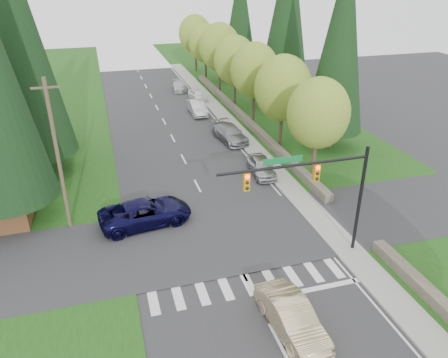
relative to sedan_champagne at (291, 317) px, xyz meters
name	(u,v)px	position (x,y,z in m)	size (l,w,h in m)	color
ground	(270,325)	(-0.83, 0.54, -0.81)	(120.00, 120.00, 0.00)	#28282B
grass_east	(320,148)	(12.17, 20.54, -0.78)	(14.00, 110.00, 0.06)	#1A4211
grass_west	(28,182)	(-13.83, 20.54, -0.78)	(14.00, 110.00, 0.06)	#1A4211
cross_street	(224,237)	(-0.83, 8.54, -0.81)	(120.00, 8.00, 0.10)	#28282B
sidewalk_east	(252,147)	(6.07, 22.54, -0.74)	(1.80, 80.00, 0.13)	gray
curb_east	(244,147)	(5.22, 22.54, -0.74)	(0.20, 80.00, 0.13)	gray
stone_wall_north	(243,117)	(7.77, 30.54, -0.46)	(0.70, 40.00, 0.70)	#4C4438
traffic_signal	(318,182)	(3.54, 5.04, 4.18)	(8.70, 0.37, 6.80)	black
utility_pole	(58,156)	(-10.33, 12.54, 4.33)	(1.60, 0.24, 10.00)	#473828
decid_tree_0	(318,113)	(8.37, 14.54, 4.79)	(4.80, 4.80, 8.37)	#38281C
decid_tree_1	(283,88)	(8.47, 21.54, 4.99)	(5.20, 5.20, 8.80)	#38281C
decid_tree_2	(255,71)	(8.27, 28.54, 5.12)	(5.00, 5.00, 8.82)	#38281C
decid_tree_3	(235,60)	(8.37, 35.54, 4.86)	(5.00, 5.00, 8.55)	#38281C
decid_tree_4	(220,47)	(8.47, 42.54, 5.25)	(5.40, 5.40, 9.18)	#38281C
decid_tree_5	(205,43)	(8.27, 49.54, 4.72)	(4.80, 4.80, 8.30)	#38281C
decid_tree_6	(195,34)	(8.37, 56.54, 5.06)	(5.20, 5.20, 8.86)	#38281C
conifer_w_c	(15,32)	(-12.83, 22.54, 10.49)	(6.46, 6.46, 20.80)	#38281C
conifer_w_e	(1,36)	(-14.83, 28.54, 9.48)	(5.78, 5.78, 18.80)	#38281C
conifer_e_a	(341,41)	(13.17, 20.54, 8.98)	(5.44, 5.44, 17.80)	#38281C
conifer_e_b	(287,13)	(14.17, 34.54, 9.99)	(6.12, 6.12, 19.80)	#38281C
conifer_e_c	(240,15)	(13.17, 48.54, 8.48)	(5.10, 5.10, 16.80)	#38281C
sedan_champagne	(291,317)	(0.00, 0.00, 0.00)	(1.71, 4.90, 1.61)	#CBB387
suv_navy	(146,213)	(-5.41, 11.54, 0.04)	(2.83, 6.13, 1.70)	black
parked_car_a	(262,166)	(4.77, 16.64, -0.07)	(1.74, 4.33, 1.47)	#A4A4A9
parked_car_b	(230,133)	(4.51, 24.80, -0.03)	(2.18, 5.36, 1.55)	gray
parked_car_c	(197,108)	(3.37, 34.09, -0.03)	(1.65, 4.75, 1.56)	#BABAC0
parked_car_d	(198,95)	(4.77, 39.74, -0.10)	(1.68, 4.17, 1.42)	white
parked_car_e	(179,86)	(3.37, 45.22, -0.20)	(1.71, 4.21, 1.22)	#B5B5BB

